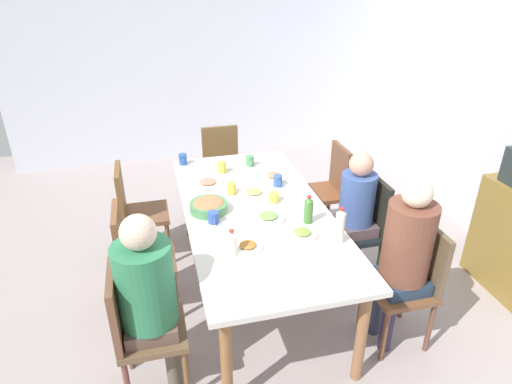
{
  "coord_description": "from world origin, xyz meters",
  "views": [
    {
      "loc": [
        2.8,
        -0.7,
        2.41
      ],
      "look_at": [
        0.0,
        0.0,
        0.92
      ],
      "focal_mm": 31.21,
      "sensor_mm": 36.0,
      "label": 1
    }
  ],
  "objects_px": {
    "cup_0": "(213,218)",
    "chair_5": "(136,256)",
    "bottle_2": "(308,210)",
    "plate_0": "(274,176)",
    "plate_2": "(254,193)",
    "person_4": "(355,207)",
    "bottle_0": "(232,243)",
    "person_2": "(148,291)",
    "cup_4": "(278,181)",
    "cup_3": "(274,197)",
    "chair_4": "(363,224)",
    "chair_2": "(137,326)",
    "cup_2": "(232,189)",
    "person_1": "(405,250)",
    "chair_6": "(222,165)",
    "cup_1": "(250,161)",
    "plate_1": "(268,217)",
    "bowl_0": "(209,206)",
    "plate_3": "(208,183)",
    "cup_6": "(222,167)",
    "plate_4": "(302,233)",
    "chair_1": "(411,278)",
    "cup_5": "(183,159)",
    "chair_0": "(135,208)",
    "plate_5": "(248,246)",
    "chair_3": "(329,186)",
    "bottle_1": "(340,226)",
    "dining_table": "(256,218)"
  },
  "relations": [
    {
      "from": "cup_2",
      "to": "bottle_2",
      "type": "xyz_separation_m",
      "value": [
        0.56,
        0.44,
        0.05
      ]
    },
    {
      "from": "chair_4",
      "to": "plate_3",
      "type": "distance_m",
      "value": 1.32
    },
    {
      "from": "person_1",
      "to": "cup_5",
      "type": "distance_m",
      "value": 2.12
    },
    {
      "from": "cup_0",
      "to": "cup_6",
      "type": "xyz_separation_m",
      "value": [
        -0.82,
        0.21,
        0.01
      ]
    },
    {
      "from": "chair_1",
      "to": "person_1",
      "type": "height_order",
      "value": "person_1"
    },
    {
      "from": "chair_5",
      "to": "cup_3",
      "type": "distance_m",
      "value": 1.11
    },
    {
      "from": "cup_4",
      "to": "bottle_2",
      "type": "xyz_separation_m",
      "value": [
        0.61,
        0.04,
        0.05
      ]
    },
    {
      "from": "plate_2",
      "to": "cup_4",
      "type": "bearing_deg",
      "value": 113.22
    },
    {
      "from": "person_1",
      "to": "chair_6",
      "type": "distance_m",
      "value": 2.35
    },
    {
      "from": "plate_0",
      "to": "plate_5",
      "type": "distance_m",
      "value": 1.08
    },
    {
      "from": "cup_0",
      "to": "cup_3",
      "type": "relative_size",
      "value": 0.96
    },
    {
      "from": "dining_table",
      "to": "chair_1",
      "type": "height_order",
      "value": "chair_1"
    },
    {
      "from": "plate_5",
      "to": "chair_5",
      "type": "bearing_deg",
      "value": -122.88
    },
    {
      "from": "chair_4",
      "to": "bottle_0",
      "type": "distance_m",
      "value": 1.34
    },
    {
      "from": "plate_0",
      "to": "plate_2",
      "type": "relative_size",
      "value": 0.94
    },
    {
      "from": "chair_0",
      "to": "person_4",
      "type": "xyz_separation_m",
      "value": [
        0.73,
        1.71,
        0.17
      ]
    },
    {
      "from": "chair_4",
      "to": "bowl_0",
      "type": "bearing_deg",
      "value": -93.16
    },
    {
      "from": "chair_4",
      "to": "cup_2",
      "type": "height_order",
      "value": "chair_4"
    },
    {
      "from": "chair_1",
      "to": "chair_3",
      "type": "relative_size",
      "value": 1.0
    },
    {
      "from": "chair_0",
      "to": "plate_1",
      "type": "distance_m",
      "value": 1.32
    },
    {
      "from": "bottle_1",
      "to": "chair_5",
      "type": "bearing_deg",
      "value": -112.4
    },
    {
      "from": "person_2",
      "to": "chair_5",
      "type": "height_order",
      "value": "person_2"
    },
    {
      "from": "chair_2",
      "to": "cup_5",
      "type": "xyz_separation_m",
      "value": [
        -1.71,
        0.46,
        0.31
      ]
    },
    {
      "from": "chair_2",
      "to": "plate_4",
      "type": "xyz_separation_m",
      "value": [
        -0.31,
        1.12,
        0.27
      ]
    },
    {
      "from": "chair_1",
      "to": "cup_6",
      "type": "xyz_separation_m",
      "value": [
        -1.44,
        -1.03,
        0.31
      ]
    },
    {
      "from": "cup_0",
      "to": "bottle_0",
      "type": "xyz_separation_m",
      "value": [
        0.41,
        0.05,
        0.04
      ]
    },
    {
      "from": "plate_2",
      "to": "bottle_2",
      "type": "distance_m",
      "value": 0.58
    },
    {
      "from": "chair_1",
      "to": "cup_0",
      "type": "xyz_separation_m",
      "value": [
        -0.62,
        -1.24,
        0.3
      ]
    },
    {
      "from": "person_4",
      "to": "bottle_0",
      "type": "relative_size",
      "value": 6.26
    },
    {
      "from": "bowl_0",
      "to": "chair_0",
      "type": "bearing_deg",
      "value": -139.6
    },
    {
      "from": "plate_2",
      "to": "bottle_2",
      "type": "relative_size",
      "value": 1.15
    },
    {
      "from": "plate_5",
      "to": "bottle_1",
      "type": "relative_size",
      "value": 0.78
    },
    {
      "from": "chair_2",
      "to": "chair_5",
      "type": "distance_m",
      "value": 0.73
    },
    {
      "from": "plate_3",
      "to": "cup_1",
      "type": "xyz_separation_m",
      "value": [
        -0.29,
        0.43,
        0.03
      ]
    },
    {
      "from": "bottle_2",
      "to": "bottle_0",
      "type": "bearing_deg",
      "value": -66.82
    },
    {
      "from": "cup_0",
      "to": "chair_5",
      "type": "bearing_deg",
      "value": -100.51
    },
    {
      "from": "cup_3",
      "to": "chair_5",
      "type": "bearing_deg",
      "value": -84.93
    },
    {
      "from": "chair_2",
      "to": "chair_5",
      "type": "height_order",
      "value": "same"
    },
    {
      "from": "cup_0",
      "to": "bottle_2",
      "type": "bearing_deg",
      "value": 76.43
    },
    {
      "from": "chair_1",
      "to": "chair_6",
      "type": "xyz_separation_m",
      "value": [
        -2.19,
        -0.9,
        0.0
      ]
    },
    {
      "from": "cup_1",
      "to": "cup_4",
      "type": "xyz_separation_m",
      "value": [
        0.46,
        0.13,
        0.0
      ]
    },
    {
      "from": "cup_0",
      "to": "person_4",
      "type": "bearing_deg",
      "value": 95.24
    },
    {
      "from": "person_2",
      "to": "cup_4",
      "type": "xyz_separation_m",
      "value": [
        -1.07,
        1.09,
        0.07
      ]
    },
    {
      "from": "chair_6",
      "to": "person_4",
      "type": "bearing_deg",
      "value": 28.91
    },
    {
      "from": "person_2",
      "to": "plate_1",
      "type": "bearing_deg",
      "value": 123.62
    },
    {
      "from": "cup_6",
      "to": "chair_5",
      "type": "bearing_deg",
      "value": -47.29
    },
    {
      "from": "cup_5",
      "to": "cup_0",
      "type": "bearing_deg",
      "value": 5.47
    },
    {
      "from": "cup_2",
      "to": "chair_6",
      "type": "bearing_deg",
      "value": 173.91
    },
    {
      "from": "bowl_0",
      "to": "cup_0",
      "type": "distance_m",
      "value": 0.17
    },
    {
      "from": "chair_6",
      "to": "plate_4",
      "type": "distance_m",
      "value": 1.91
    }
  ]
}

